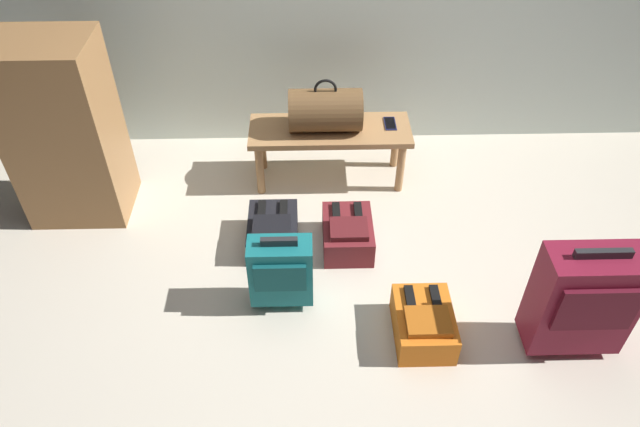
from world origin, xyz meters
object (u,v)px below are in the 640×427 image
at_px(duffel_bag_brown, 325,110).
at_px(suitcase_upright_burgundy, 583,300).
at_px(backpack_dark, 273,231).
at_px(cell_phone, 390,123).
at_px(backpack_maroon, 348,233).
at_px(backpack_orange, 424,323).
at_px(bench, 330,136).
at_px(side_cabinet, 64,132).
at_px(suitcase_small_teal, 281,271).

bearing_deg(duffel_bag_brown, suitcase_upright_burgundy, -49.69).
bearing_deg(suitcase_upright_burgundy, backpack_dark, 153.07).
xyz_separation_m(cell_phone, backpack_dark, (-0.72, -0.64, -0.30)).
height_order(duffel_bag_brown, backpack_maroon, duffel_bag_brown).
relative_size(duffel_bag_brown, cell_phone, 3.06).
bearing_deg(backpack_maroon, backpack_orange, -62.53).
xyz_separation_m(suitcase_upright_burgundy, backpack_orange, (-0.69, 0.07, -0.24)).
relative_size(bench, backpack_maroon, 2.63).
bearing_deg(cell_phone, duffel_bag_brown, -174.72).
bearing_deg(suitcase_upright_burgundy, cell_phone, 117.99).
xyz_separation_m(backpack_maroon, backpack_dark, (-0.43, 0.03, 0.00)).
xyz_separation_m(bench, side_cabinet, (-1.52, -0.24, 0.22)).
height_order(backpack_orange, backpack_dark, same).
relative_size(bench, side_cabinet, 0.91).
distance_m(backpack_dark, side_cabinet, 1.31).
bearing_deg(cell_phone, backpack_maroon, -113.81).
height_order(cell_phone, side_cabinet, side_cabinet).
xyz_separation_m(suitcase_upright_burgundy, backpack_maroon, (-1.03, 0.71, -0.24)).
xyz_separation_m(suitcase_small_teal, backpack_dark, (-0.06, 0.44, -0.15)).
bearing_deg(suitcase_small_teal, cell_phone, 58.61).
bearing_deg(suitcase_small_teal, backpack_dark, 98.17).
bearing_deg(suitcase_upright_burgundy, duffel_bag_brown, 130.31).
xyz_separation_m(duffel_bag_brown, cell_phone, (0.41, 0.04, -0.13)).
height_order(suitcase_small_teal, side_cabinet, side_cabinet).
relative_size(bench, backpack_dark, 2.63).
relative_size(cell_phone, backpack_dark, 0.38).
xyz_separation_m(cell_phone, backpack_orange, (0.04, -1.31, -0.30)).
relative_size(backpack_maroon, side_cabinet, 0.35).
bearing_deg(side_cabinet, suitcase_small_teal, -33.21).
xyz_separation_m(cell_phone, suitcase_small_teal, (-0.66, -1.08, -0.16)).
xyz_separation_m(duffel_bag_brown, side_cabinet, (-1.49, -0.24, 0.03)).
xyz_separation_m(bench, suitcase_upright_burgundy, (1.11, -1.34, 0.00)).
bearing_deg(side_cabinet, backpack_dark, -17.35).
distance_m(duffel_bag_brown, backpack_dark, 0.80).
relative_size(suitcase_small_teal, backpack_dark, 1.21).
xyz_separation_m(bench, duffel_bag_brown, (-0.03, 0.00, 0.19)).
relative_size(duffel_bag_brown, side_cabinet, 0.40).
relative_size(backpack_orange, backpack_dark, 1.00).
distance_m(suitcase_upright_burgundy, side_cabinet, 2.86).
height_order(bench, suitcase_small_teal, suitcase_small_teal).
height_order(backpack_maroon, backpack_dark, same).
height_order(cell_phone, backpack_dark, cell_phone).
relative_size(cell_phone, suitcase_upright_burgundy, 0.22).
relative_size(suitcase_upright_burgundy, backpack_maroon, 1.71).
distance_m(bench, duffel_bag_brown, 0.19).
bearing_deg(backpack_orange, backpack_dark, 138.61).
bearing_deg(duffel_bag_brown, bench, 0.00).
height_order(backpack_orange, side_cabinet, side_cabinet).
bearing_deg(backpack_maroon, duffel_bag_brown, 99.98).
distance_m(cell_phone, suitcase_upright_burgundy, 1.56).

